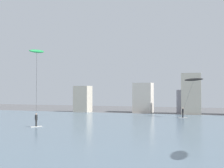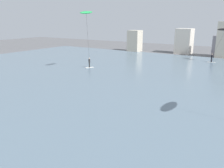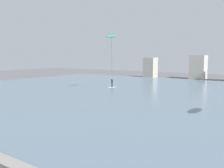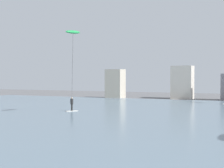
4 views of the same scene
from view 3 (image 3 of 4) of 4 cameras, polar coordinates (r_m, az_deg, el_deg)
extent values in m
cube|color=gray|center=(13.02, -24.71, -17.64)|extent=(60.00, 0.70, 1.01)
cube|color=slate|center=(34.66, 16.82, -3.09)|extent=(84.00, 52.00, 0.10)
cube|color=beige|center=(65.90, 9.05, 3.87)|extent=(3.00, 3.02, 5.33)
cube|color=beige|center=(64.35, 19.72, 3.77)|extent=(3.63, 3.69, 5.93)
cube|color=silver|center=(43.64, 0.01, -0.75)|extent=(1.19, 1.38, 0.06)
cylinder|color=black|center=(43.59, 0.01, -0.20)|extent=(0.20, 0.20, 0.78)
cube|color=black|center=(43.51, 0.01, 0.70)|extent=(0.40, 0.38, 0.60)
sphere|color=beige|center=(43.47, 0.01, 1.24)|extent=(0.20, 0.20, 0.20)
cylinder|color=#333333|center=(42.03, -0.07, 5.65)|extent=(1.38, 2.17, 7.65)
ellipsoid|color=green|center=(40.89, -0.15, 11.19)|extent=(1.13, 2.60, 0.72)
camera|label=1|loc=(6.74, -17.62, -2.62)|focal=47.33mm
camera|label=2|loc=(5.19, 36.01, 31.01)|focal=37.88mm
camera|label=4|loc=(5.63, -49.07, -9.30)|focal=54.96mm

